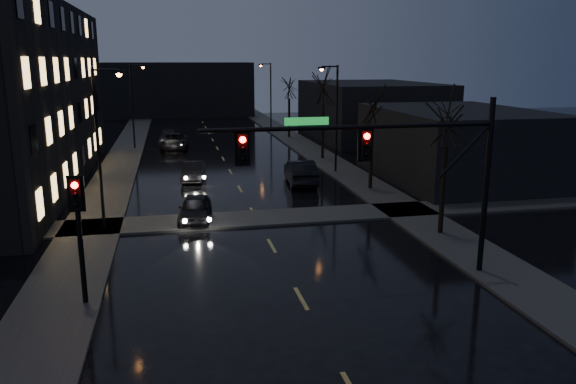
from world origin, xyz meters
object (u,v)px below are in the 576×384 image
oncoming_car_d (169,138)px  oncoming_car_b (193,171)px  oncoming_car_a (195,208)px  lead_car (300,172)px  oncoming_car_c (174,141)px

oncoming_car_d → oncoming_car_b: bearing=-81.5°
oncoming_car_a → oncoming_car_b: (0.36, 10.46, -0.03)m
oncoming_car_a → lead_car: size_ratio=0.80×
oncoming_car_c → lead_car: (8.37, -17.72, 0.08)m
oncoming_car_a → lead_car: 10.84m
oncoming_car_d → lead_car: bearing=-63.6°
oncoming_car_a → oncoming_car_d: (-1.32, 28.48, -0.01)m
oncoming_car_a → lead_car: lead_car is taller
oncoming_car_c → lead_car: size_ratio=1.08×
oncoming_car_a → oncoming_car_b: bearing=95.1°
oncoming_car_c → oncoming_car_a: bearing=-85.2°
oncoming_car_a → lead_car: bearing=53.0°
oncoming_car_c → oncoming_car_b: bearing=-82.5°
lead_car → oncoming_car_a: bearing=50.8°
oncoming_car_d → lead_car: (8.86, -20.69, 0.15)m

